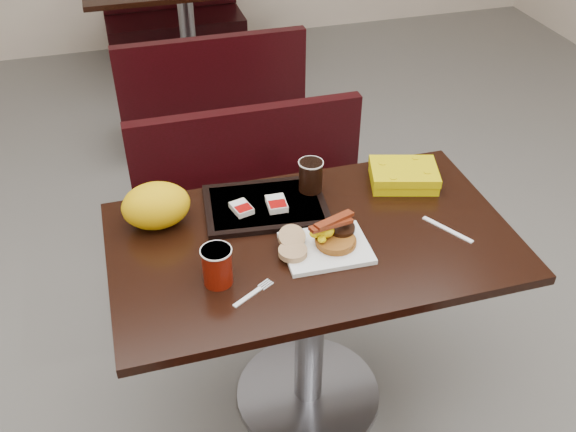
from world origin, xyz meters
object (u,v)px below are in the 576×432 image
object	(u,v)px
clamshell	(404,175)
bench_far_s	(208,87)
pancake_stack	(336,240)
coffee_cup_far	(311,176)
bench_near_n	(259,209)
platter	(326,248)
paper_bag	(156,206)
tray	(265,206)
table_near	(310,325)
coffee_cup_near	(217,266)
hashbrown_sleeve_right	(277,204)
fork	(248,297)
knife	(447,229)
hashbrown_sleeve_left	(242,208)
table_far	(188,38)
bench_far_n	(173,5)

from	to	relation	value
clamshell	bench_far_s	bearing A→B (deg)	118.53
pancake_stack	coffee_cup_far	xyz separation A→B (m)	(0.01, 0.28, 0.04)
bench_near_n	pancake_stack	bearing A→B (deg)	-86.08
platter	paper_bag	xyz separation A→B (m)	(-0.45, 0.26, 0.06)
clamshell	tray	bearing A→B (deg)	-162.67
table_near	platter	size ratio (longest dim) A/B	4.84
bench_near_n	coffee_cup_far	bearing A→B (deg)	-82.62
table_near	bench_near_n	distance (m)	0.70
platter	bench_near_n	bearing A→B (deg)	93.59
bench_near_n	tray	distance (m)	0.66
coffee_cup_near	bench_far_s	bearing A→B (deg)	81.34
hashbrown_sleeve_right	fork	bearing A→B (deg)	-113.62
bench_far_s	pancake_stack	xyz separation A→B (m)	(0.05, -1.96, 0.42)
knife	paper_bag	world-z (taller)	paper_bag
hashbrown_sleeve_left	bench_far_s	bearing A→B (deg)	69.35
table_far	pancake_stack	world-z (taller)	pancake_stack
fork	coffee_cup_far	bearing A→B (deg)	22.95
hashbrown_sleeve_left	bench_near_n	bearing A→B (deg)	56.74
knife	paper_bag	size ratio (longest dim) A/B	0.85
tray	coffee_cup_far	distance (m)	0.17
hashbrown_sleeve_left	pancake_stack	bearing A→B (deg)	-59.45
bench_far_n	paper_bag	xyz separation A→B (m)	(-0.43, -3.11, 0.46)
bench_near_n	clamshell	world-z (taller)	clamshell
paper_bag	clamshell	bearing A→B (deg)	0.34
hashbrown_sleeve_right	table_far	bearing A→B (deg)	91.24
table_near	paper_bag	bearing A→B (deg)	156.22
platter	pancake_stack	size ratio (longest dim) A/B	2.07
coffee_cup_near	knife	bearing A→B (deg)	2.82
pancake_stack	paper_bag	distance (m)	0.55
platter	coffee_cup_near	distance (m)	0.33
table_near	bench_far_n	world-z (taller)	table_near
table_near	bench_far_n	xyz separation A→B (m)	(0.00, 3.30, -0.02)
bench_near_n	clamshell	bearing A→B (deg)	-53.04
coffee_cup_near	hashbrown_sleeve_right	bearing A→B (deg)	48.58
tray	hashbrown_sleeve_right	world-z (taller)	hashbrown_sleeve_right
table_far	bench_far_s	distance (m)	0.70
table_far	knife	distance (m)	2.73
bench_near_n	fork	xyz separation A→B (m)	(-0.24, -0.90, 0.39)
pancake_stack	bench_far_s	bearing A→B (deg)	91.52
table_far	tray	size ratio (longest dim) A/B	3.16
platter	table_near	bearing A→B (deg)	109.70
table_near	hashbrown_sleeve_left	distance (m)	0.47
table_near	hashbrown_sleeve_right	size ratio (longest dim) A/B	15.07
fork	hashbrown_sleeve_left	distance (m)	0.37
tray	platter	bearing A→B (deg)	-58.54
coffee_cup_far	paper_bag	bearing A→B (deg)	-176.73
bench_near_n	table_far	xyz separation A→B (m)	(0.00, 1.90, 0.02)
pancake_stack	fork	bearing A→B (deg)	-155.51
pancake_stack	fork	xyz separation A→B (m)	(-0.30, -0.13, -0.02)
knife	tray	xyz separation A→B (m)	(-0.50, 0.26, 0.01)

